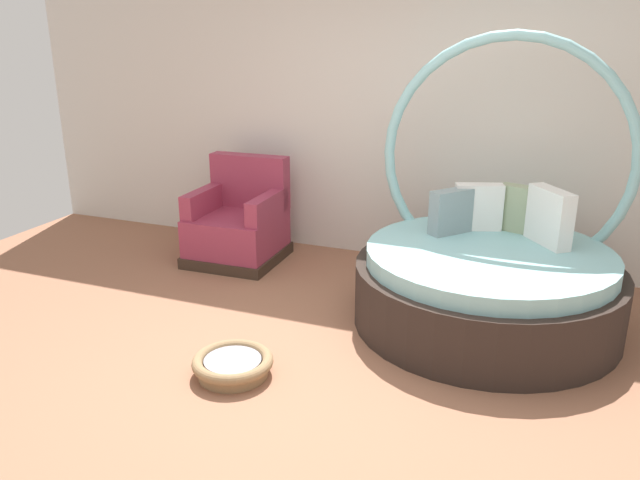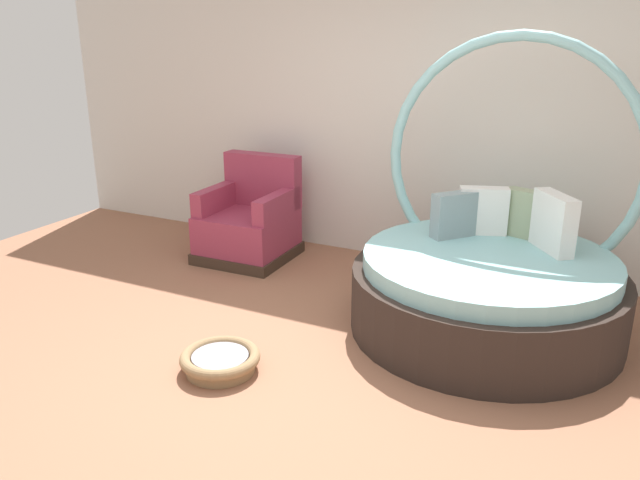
{
  "view_description": "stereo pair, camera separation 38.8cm",
  "coord_description": "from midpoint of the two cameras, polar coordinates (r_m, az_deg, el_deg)",
  "views": [
    {
      "loc": [
        1.3,
        -3.13,
        2.08
      ],
      "look_at": [
        -0.36,
        1.05,
        0.55
      ],
      "focal_mm": 35.36,
      "sensor_mm": 36.0,
      "label": 1
    },
    {
      "loc": [
        1.66,
        -2.97,
        2.08
      ],
      "look_at": [
        -0.36,
        1.05,
        0.55
      ],
      "focal_mm": 35.36,
      "sensor_mm": 36.0,
      "label": 2
    }
  ],
  "objects": [
    {
      "name": "ground_plane",
      "position": [
        3.98,
        -3.71,
        -12.91
      ],
      "size": [
        8.0,
        8.0,
        0.02
      ],
      "primitive_type": "cube",
      "color": "#936047"
    },
    {
      "name": "back_wall",
      "position": [
        5.72,
        6.69,
        12.92
      ],
      "size": [
        8.0,
        0.12,
        3.02
      ],
      "primitive_type": "cube",
      "color": "silver",
      "rests_on": "ground_plane"
    },
    {
      "name": "round_daybed",
      "position": [
        4.71,
        12.79,
        -2.69
      ],
      "size": [
        1.9,
        1.9,
        2.06
      ],
      "color": "#2D231E",
      "rests_on": "ground_plane"
    },
    {
      "name": "red_armchair",
      "position": [
        5.92,
        -9.21,
        1.34
      ],
      "size": [
        0.82,
        0.82,
        0.94
      ],
      "color": "#38281E",
      "rests_on": "ground_plane"
    },
    {
      "name": "pet_basket",
      "position": [
        4.08,
        -10.66,
        -11.08
      ],
      "size": [
        0.51,
        0.51,
        0.13
      ],
      "color": "#8E704C",
      "rests_on": "ground_plane"
    }
  ]
}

